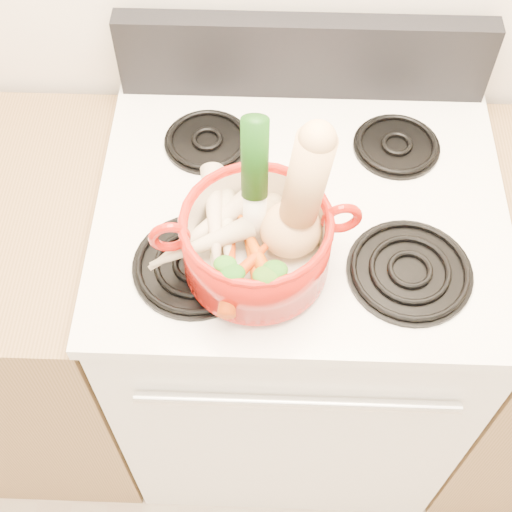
{
  "coord_description": "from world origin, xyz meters",
  "views": [
    {
      "loc": [
        -0.06,
        0.55,
        2.01
      ],
      "look_at": [
        -0.08,
        1.22,
        1.02
      ],
      "focal_mm": 50.0,
      "sensor_mm": 36.0,
      "label": 1
    }
  ],
  "objects_px": {
    "dutch_oven": "(256,242)",
    "leek": "(255,186)",
    "squash": "(305,197)",
    "stove_body": "(291,324)"
  },
  "relations": [
    {
      "from": "dutch_oven",
      "to": "squash",
      "type": "distance_m",
      "value": 0.13
    },
    {
      "from": "stove_body",
      "to": "dutch_oven",
      "type": "bearing_deg",
      "value": -116.88
    },
    {
      "from": "dutch_oven",
      "to": "leek",
      "type": "bearing_deg",
      "value": 86.77
    },
    {
      "from": "leek",
      "to": "squash",
      "type": "bearing_deg",
      "value": -8.93
    },
    {
      "from": "squash",
      "to": "leek",
      "type": "xyz_separation_m",
      "value": [
        -0.08,
        0.01,
        0.01
      ]
    },
    {
      "from": "dutch_oven",
      "to": "squash",
      "type": "xyz_separation_m",
      "value": [
        0.08,
        0.02,
        0.1
      ]
    },
    {
      "from": "dutch_oven",
      "to": "leek",
      "type": "xyz_separation_m",
      "value": [
        -0.0,
        0.04,
        0.1
      ]
    },
    {
      "from": "stove_body",
      "to": "dutch_oven",
      "type": "relative_size",
      "value": 3.64
    },
    {
      "from": "stove_body",
      "to": "dutch_oven",
      "type": "xyz_separation_m",
      "value": [
        -0.08,
        -0.16,
        0.57
      ]
    },
    {
      "from": "dutch_oven",
      "to": "leek",
      "type": "height_order",
      "value": "leek"
    }
  ]
}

